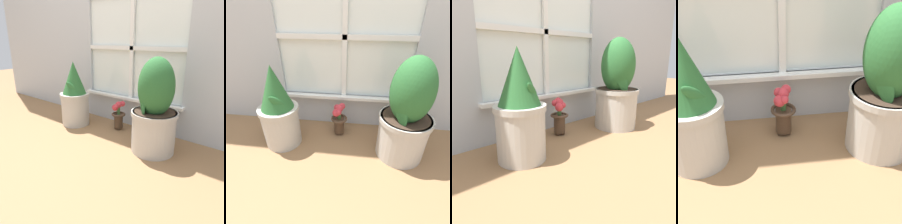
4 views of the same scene
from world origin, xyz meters
The scene contains 4 objects.
ground_plane centered at (0.00, 0.00, 0.00)m, with size 10.00×10.00×0.00m, color olive.
potted_plant_left centered at (-0.44, 0.17, 0.29)m, with size 0.29×0.29×0.62m.
potted_plant_right centered at (0.44, 0.15, 0.32)m, with size 0.34×0.34×0.71m.
flower_vase centered at (-0.02, 0.32, 0.15)m, with size 0.13×0.13×0.27m.
Camera 1 is at (1.14, -1.22, 0.83)m, focal length 35.00 mm.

